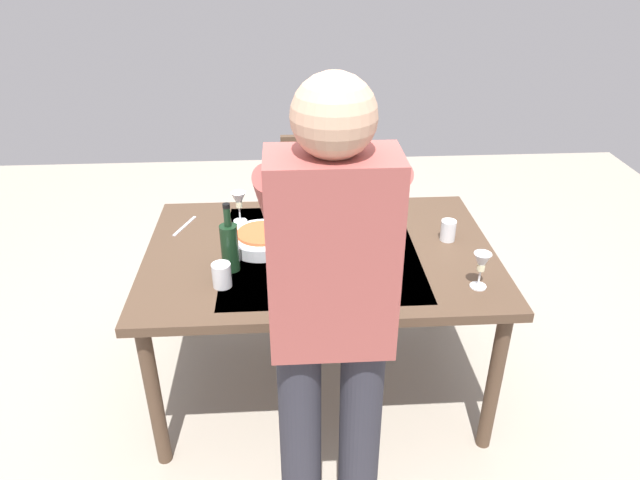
{
  "coord_description": "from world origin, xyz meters",
  "views": [
    {
      "loc": [
        0.13,
        2.18,
        2.01
      ],
      "look_at": [
        0.0,
        0.0,
        0.79
      ],
      "focal_mm": 32.75,
      "sensor_mm": 36.0,
      "label": 1
    }
  ],
  "objects_px": {
    "person_server": "(331,315)",
    "water_cup_near_left": "(222,275)",
    "wine_bottle": "(230,246)",
    "wine_glass_left": "(239,202)",
    "water_cup_far_left": "(314,284)",
    "wine_glass_right": "(481,264)",
    "dinner_plate_near": "(347,218)",
    "dinner_plate_far": "(366,246)",
    "water_cup_near_right": "(448,230)",
    "serving_bowl_pasta": "(262,239)",
    "dining_table": "(320,264)",
    "chair_near": "(317,205)"
  },
  "relations": [
    {
      "from": "person_server",
      "to": "wine_glass_left",
      "type": "distance_m",
      "value": 1.12
    },
    {
      "from": "wine_bottle",
      "to": "serving_bowl_pasta",
      "type": "xyz_separation_m",
      "value": [
        -0.12,
        -0.19,
        -0.08
      ]
    },
    {
      "from": "water_cup_near_left",
      "to": "dinner_plate_near",
      "type": "xyz_separation_m",
      "value": [
        -0.54,
        -0.54,
        -0.04
      ]
    },
    {
      "from": "water_cup_near_right",
      "to": "serving_bowl_pasta",
      "type": "relative_size",
      "value": 0.31
    },
    {
      "from": "wine_glass_left",
      "to": "wine_glass_right",
      "type": "height_order",
      "value": "same"
    },
    {
      "from": "dinner_plate_near",
      "to": "dinner_plate_far",
      "type": "height_order",
      "value": "same"
    },
    {
      "from": "serving_bowl_pasta",
      "to": "dinner_plate_far",
      "type": "height_order",
      "value": "serving_bowl_pasta"
    },
    {
      "from": "serving_bowl_pasta",
      "to": "water_cup_near_right",
      "type": "bearing_deg",
      "value": -179.77
    },
    {
      "from": "wine_bottle",
      "to": "water_cup_near_right",
      "type": "height_order",
      "value": "wine_bottle"
    },
    {
      "from": "wine_glass_right",
      "to": "water_cup_near_left",
      "type": "relative_size",
      "value": 1.54
    },
    {
      "from": "water_cup_near_right",
      "to": "chair_near",
      "type": "bearing_deg",
      "value": -57.17
    },
    {
      "from": "water_cup_far_left",
      "to": "dinner_plate_near",
      "type": "height_order",
      "value": "water_cup_far_left"
    },
    {
      "from": "wine_glass_left",
      "to": "dinner_plate_far",
      "type": "xyz_separation_m",
      "value": [
        -0.56,
        0.28,
        -0.1
      ]
    },
    {
      "from": "person_server",
      "to": "water_cup_near_left",
      "type": "height_order",
      "value": "person_server"
    },
    {
      "from": "dining_table",
      "to": "water_cup_near_left",
      "type": "xyz_separation_m",
      "value": [
        0.4,
        0.25,
        0.12
      ]
    },
    {
      "from": "dining_table",
      "to": "dinner_plate_near",
      "type": "relative_size",
      "value": 6.54
    },
    {
      "from": "chair_near",
      "to": "dinner_plate_near",
      "type": "height_order",
      "value": "chair_near"
    },
    {
      "from": "wine_bottle",
      "to": "water_cup_near_left",
      "type": "height_order",
      "value": "wine_bottle"
    },
    {
      "from": "wine_glass_right",
      "to": "wine_bottle",
      "type": "bearing_deg",
      "value": -11.16
    },
    {
      "from": "serving_bowl_pasta",
      "to": "dinner_plate_near",
      "type": "xyz_separation_m",
      "value": [
        -0.4,
        -0.23,
        -0.03
      ]
    },
    {
      "from": "wine_glass_right",
      "to": "dinner_plate_near",
      "type": "height_order",
      "value": "wine_glass_right"
    },
    {
      "from": "water_cup_near_right",
      "to": "serving_bowl_pasta",
      "type": "bearing_deg",
      "value": 0.23
    },
    {
      "from": "wine_glass_right",
      "to": "serving_bowl_pasta",
      "type": "bearing_deg",
      "value": -24.07
    },
    {
      "from": "water_cup_near_right",
      "to": "dinner_plate_near",
      "type": "relative_size",
      "value": 0.41
    },
    {
      "from": "wine_glass_right",
      "to": "water_cup_far_left",
      "type": "xyz_separation_m",
      "value": [
        0.64,
        0.02,
        -0.05
      ]
    },
    {
      "from": "wine_bottle",
      "to": "water_cup_near_right",
      "type": "xyz_separation_m",
      "value": [
        -0.94,
        -0.19,
        -0.06
      ]
    },
    {
      "from": "person_server",
      "to": "wine_glass_right",
      "type": "distance_m",
      "value": 0.77
    },
    {
      "from": "person_server",
      "to": "water_cup_near_left",
      "type": "bearing_deg",
      "value": -53.45
    },
    {
      "from": "chair_near",
      "to": "dinner_plate_far",
      "type": "bearing_deg",
      "value": 100.71
    },
    {
      "from": "dinner_plate_far",
      "to": "wine_bottle",
      "type": "bearing_deg",
      "value": 13.93
    },
    {
      "from": "wine_glass_left",
      "to": "water_cup_far_left",
      "type": "relative_size",
      "value": 1.42
    },
    {
      "from": "wine_glass_left",
      "to": "person_server",
      "type": "bearing_deg",
      "value": 108.07
    },
    {
      "from": "wine_glass_left",
      "to": "water_cup_near_left",
      "type": "xyz_separation_m",
      "value": [
        0.04,
        0.55,
        -0.06
      ]
    },
    {
      "from": "person_server",
      "to": "dining_table",
      "type": "bearing_deg",
      "value": -91.03
    },
    {
      "from": "wine_glass_right",
      "to": "serving_bowl_pasta",
      "type": "distance_m",
      "value": 0.93
    },
    {
      "from": "water_cup_near_left",
      "to": "dinner_plate_far",
      "type": "height_order",
      "value": "water_cup_near_left"
    },
    {
      "from": "person_server",
      "to": "water_cup_near_right",
      "type": "xyz_separation_m",
      "value": [
        -0.59,
        -0.83,
        -0.17
      ]
    },
    {
      "from": "water_cup_near_right",
      "to": "wine_glass_right",
      "type": "bearing_deg",
      "value": 93.72
    },
    {
      "from": "wine_bottle",
      "to": "serving_bowl_pasta",
      "type": "relative_size",
      "value": 0.99
    },
    {
      "from": "serving_bowl_pasta",
      "to": "wine_glass_left",
      "type": "bearing_deg",
      "value": -64.98
    },
    {
      "from": "wine_bottle",
      "to": "dinner_plate_near",
      "type": "xyz_separation_m",
      "value": [
        -0.52,
        -0.42,
        -0.1
      ]
    },
    {
      "from": "water_cup_near_left",
      "to": "dining_table",
      "type": "bearing_deg",
      "value": -147.37
    },
    {
      "from": "dining_table",
      "to": "water_cup_near_left",
      "type": "bearing_deg",
      "value": 32.63
    },
    {
      "from": "chair_near",
      "to": "person_server",
      "type": "bearing_deg",
      "value": 88.31
    },
    {
      "from": "wine_glass_right",
      "to": "dinner_plate_far",
      "type": "bearing_deg",
      "value": -40.11
    },
    {
      "from": "wine_glass_right",
      "to": "dining_table",
      "type": "bearing_deg",
      "value": -28.44
    },
    {
      "from": "person_server",
      "to": "water_cup_far_left",
      "type": "bearing_deg",
      "value": -86.22
    },
    {
      "from": "water_cup_near_left",
      "to": "dinner_plate_near",
      "type": "bearing_deg",
      "value": -135.15
    },
    {
      "from": "dining_table",
      "to": "dinner_plate_far",
      "type": "xyz_separation_m",
      "value": [
        -0.2,
        -0.01,
        0.08
      ]
    },
    {
      "from": "wine_glass_left",
      "to": "chair_near",
      "type": "bearing_deg",
      "value": -123.39
    }
  ]
}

